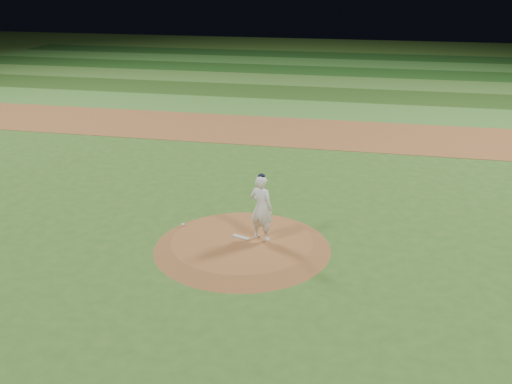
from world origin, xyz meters
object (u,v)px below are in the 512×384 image
pitching_rubber (241,237)px  rosin_bag (183,224)px  pitchers_mound (242,244)px  pitcher_on_mound (261,208)px

pitching_rubber → rosin_bag: 2.13m
pitching_rubber → rosin_bag: (-2.08, 0.48, 0.02)m
pitchers_mound → pitching_rubber: (-0.09, 0.18, 0.14)m
pitching_rubber → rosin_bag: rosin_bag is taller
rosin_bag → pitcher_on_mound: bearing=-9.5°
pitchers_mound → rosin_bag: 2.27m
pitcher_on_mound → rosin_bag: bearing=170.5°
pitchers_mound → rosin_bag: (-2.17, 0.66, 0.16)m
pitching_rubber → pitcher_on_mound: size_ratio=0.27×
pitchers_mound → pitcher_on_mound: pitcher_on_mound is taller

